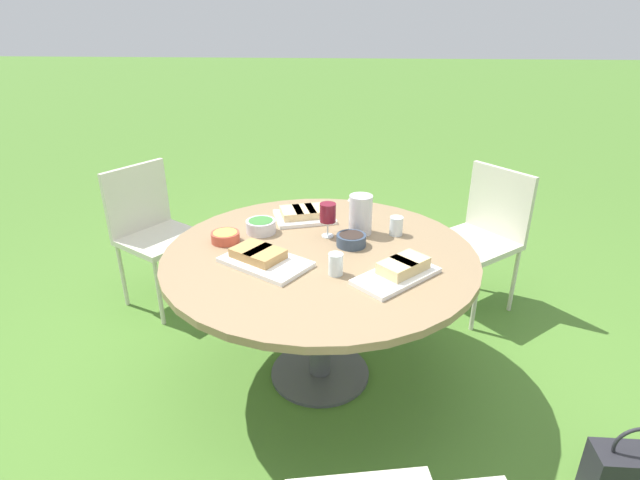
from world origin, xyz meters
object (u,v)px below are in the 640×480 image
at_px(chair_near_right, 484,229).
at_px(water_pitcher, 360,215).
at_px(dining_table, 320,268).
at_px(handbag, 629,475).
at_px(chair_far_back, 152,225).
at_px(wine_glass, 328,214).

xyz_separation_m(chair_near_right, water_pitcher, (0.78, 0.56, 0.30)).
relative_size(chair_near_right, water_pitcher, 4.41).
relative_size(dining_table, handbag, 4.00).
distance_m(chair_far_back, water_pitcher, 1.41).
bearing_deg(chair_far_back, dining_table, 147.53).
relative_size(chair_far_back, water_pitcher, 4.41).
bearing_deg(chair_near_right, water_pitcher, 35.78).
relative_size(chair_near_right, chair_far_back, 1.00).
xyz_separation_m(dining_table, water_pitcher, (-0.19, -0.23, 0.19)).
bearing_deg(chair_far_back, water_pitcher, 159.87).
distance_m(dining_table, water_pitcher, 0.35).
height_order(water_pitcher, wine_glass, water_pitcher).
distance_m(dining_table, handbag, 1.49).
bearing_deg(water_pitcher, handbag, 139.70).
height_order(chair_far_back, wine_glass, wine_glass).
relative_size(dining_table, chair_near_right, 1.65).
distance_m(dining_table, chair_far_back, 1.32).
bearing_deg(handbag, chair_near_right, -79.34).
bearing_deg(chair_far_back, chair_near_right, -177.71).
bearing_deg(wine_glass, handbag, 145.37).
relative_size(water_pitcher, wine_glass, 1.15).
distance_m(chair_near_right, chair_far_back, 2.07).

